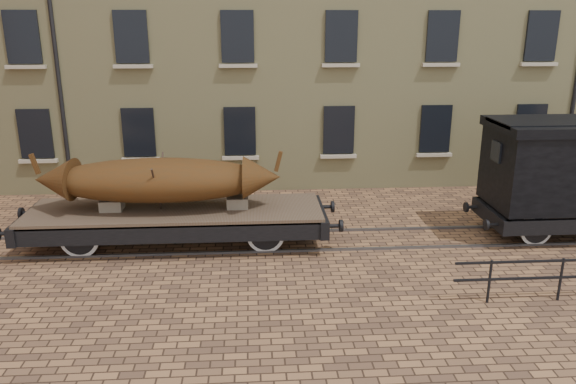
{
  "coord_description": "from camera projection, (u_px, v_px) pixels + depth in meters",
  "views": [
    {
      "loc": [
        -2.11,
        -14.55,
        5.94
      ],
      "look_at": [
        -1.1,
        0.5,
        1.3
      ],
      "focal_mm": 35.0,
      "sensor_mm": 36.0,
      "label": 1
    }
  ],
  "objects": [
    {
      "name": "iron_boat",
      "position": [
        159.0,
        180.0,
        14.92
      ],
      "size": [
        6.6,
        1.92,
        1.58
      ],
      "color": "#49270E",
      "rests_on": "flatcar_wagon"
    },
    {
      "name": "rail_track",
      "position": [
        328.0,
        240.0,
        15.75
      ],
      "size": [
        30.0,
        1.52,
        0.06
      ],
      "color": "#59595E",
      "rests_on": "ground"
    },
    {
      "name": "ground",
      "position": [
        328.0,
        241.0,
        15.76
      ],
      "size": [
        90.0,
        90.0,
        0.0
      ],
      "primitive_type": "plane",
      "color": "brown"
    },
    {
      "name": "flatcar_wagon",
      "position": [
        176.0,
        216.0,
        15.24
      ],
      "size": [
        8.9,
        2.41,
        1.34
      ],
      "color": "brown",
      "rests_on": "ground"
    }
  ]
}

